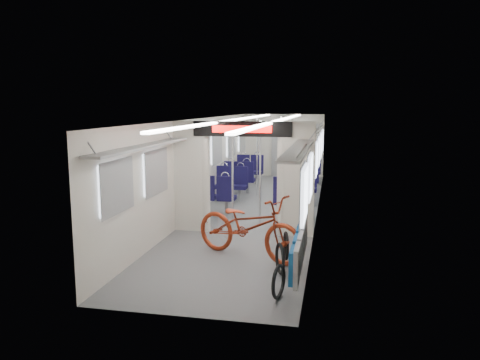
{
  "coord_description": "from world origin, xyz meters",
  "views": [
    {
      "loc": [
        1.79,
        -11.27,
        2.62
      ],
      "look_at": [
        -0.07,
        -1.97,
        1.1
      ],
      "focal_mm": 35.0,
      "sensor_mm": 36.0,
      "label": 1
    }
  ],
  "objects_px": {
    "seat_bay_far_left": "(245,172)",
    "seat_bay_far_right": "(305,171)",
    "bike_hoop_a": "(279,283)",
    "stanchion_far_left": "(257,157)",
    "stanchion_near_left": "(233,173)",
    "seat_bay_near_left": "(225,187)",
    "stanchion_far_right": "(281,158)",
    "flip_bench": "(299,247)",
    "bike_hoop_b": "(280,260)",
    "bike_hoop_c": "(286,247)",
    "bicycle": "(249,226)",
    "stanchion_near_right": "(260,174)",
    "seat_bay_near_right": "(297,189)"
  },
  "relations": [
    {
      "from": "flip_bench",
      "to": "seat_bay_far_left",
      "type": "relative_size",
      "value": 1.04
    },
    {
      "from": "seat_bay_near_right",
      "to": "bike_hoop_c",
      "type": "bearing_deg",
      "value": -88.24
    },
    {
      "from": "bike_hoop_c",
      "to": "stanchion_far_right",
      "type": "xyz_separation_m",
      "value": [
        -0.7,
        5.37,
        0.93
      ]
    },
    {
      "from": "flip_bench",
      "to": "bike_hoop_b",
      "type": "distance_m",
      "value": 0.61
    },
    {
      "from": "seat_bay_far_left",
      "to": "seat_bay_far_right",
      "type": "xyz_separation_m",
      "value": [
        1.87,
        0.38,
        0.03
      ]
    },
    {
      "from": "seat_bay_far_left",
      "to": "seat_bay_far_right",
      "type": "relative_size",
      "value": 0.91
    },
    {
      "from": "seat_bay_far_left",
      "to": "seat_bay_far_right",
      "type": "height_order",
      "value": "seat_bay_far_right"
    },
    {
      "from": "bike_hoop_a",
      "to": "stanchion_near_left",
      "type": "xyz_separation_m",
      "value": [
        -1.48,
        3.87,
        0.93
      ]
    },
    {
      "from": "seat_bay_near_left",
      "to": "stanchion_near_right",
      "type": "height_order",
      "value": "stanchion_near_right"
    },
    {
      "from": "seat_bay_far_left",
      "to": "stanchion_near_right",
      "type": "xyz_separation_m",
      "value": [
        1.19,
        -4.53,
        0.61
      ]
    },
    {
      "from": "bike_hoop_b",
      "to": "seat_bay_near_right",
      "type": "relative_size",
      "value": 0.23
    },
    {
      "from": "seat_bay_near_left",
      "to": "bike_hoop_a",
      "type": "bearing_deg",
      "value": -69.7
    },
    {
      "from": "seat_bay_near_left",
      "to": "seat_bay_far_right",
      "type": "bearing_deg",
      "value": 59.8
    },
    {
      "from": "bike_hoop_b",
      "to": "stanchion_near_left",
      "type": "bearing_deg",
      "value": 115.38
    },
    {
      "from": "bike_hoop_c",
      "to": "seat_bay_near_right",
      "type": "distance_m",
      "value": 3.84
    },
    {
      "from": "bike_hoop_c",
      "to": "stanchion_near_left",
      "type": "relative_size",
      "value": 0.21
    },
    {
      "from": "bike_hoop_c",
      "to": "stanchion_near_right",
      "type": "relative_size",
      "value": 0.21
    },
    {
      "from": "seat_bay_near_left",
      "to": "stanchion_near_right",
      "type": "distance_m",
      "value": 2.17
    },
    {
      "from": "stanchion_near_right",
      "to": "flip_bench",
      "type": "bearing_deg",
      "value": -71.52
    },
    {
      "from": "seat_bay_near_left",
      "to": "stanchion_far_right",
      "type": "bearing_deg",
      "value": 48.98
    },
    {
      "from": "bicycle",
      "to": "bike_hoop_a",
      "type": "xyz_separation_m",
      "value": [
        0.71,
        -1.65,
        -0.34
      ]
    },
    {
      "from": "flip_bench",
      "to": "stanchion_far_left",
      "type": "relative_size",
      "value": 0.92
    },
    {
      "from": "bicycle",
      "to": "seat_bay_far_right",
      "type": "bearing_deg",
      "value": 19.77
    },
    {
      "from": "bike_hoop_b",
      "to": "seat_bay_far_right",
      "type": "relative_size",
      "value": 0.23
    },
    {
      "from": "flip_bench",
      "to": "seat_bay_near_left",
      "type": "relative_size",
      "value": 1.08
    },
    {
      "from": "bike_hoop_a",
      "to": "bike_hoop_c",
      "type": "xyz_separation_m",
      "value": [
        -0.07,
        1.65,
        0.0
      ]
    },
    {
      "from": "seat_bay_far_left",
      "to": "stanchion_far_left",
      "type": "xyz_separation_m",
      "value": [
        0.58,
        -1.17,
        0.61
      ]
    },
    {
      "from": "seat_bay_far_left",
      "to": "stanchion_far_right",
      "type": "distance_m",
      "value": 1.97
    },
    {
      "from": "seat_bay_near_left",
      "to": "stanchion_far_left",
      "type": "height_order",
      "value": "stanchion_far_left"
    },
    {
      "from": "stanchion_far_left",
      "to": "stanchion_far_right",
      "type": "relative_size",
      "value": 1.0
    },
    {
      "from": "bicycle",
      "to": "seat_bay_near_right",
      "type": "distance_m",
      "value": 3.87
    },
    {
      "from": "stanchion_near_right",
      "to": "stanchion_far_right",
      "type": "bearing_deg",
      "value": 88.32
    },
    {
      "from": "stanchion_near_right",
      "to": "seat_bay_far_right",
      "type": "bearing_deg",
      "value": 82.14
    },
    {
      "from": "bicycle",
      "to": "bike_hoop_c",
      "type": "relative_size",
      "value": 4.31
    },
    {
      "from": "seat_bay_near_left",
      "to": "bicycle",
      "type": "bearing_deg",
      "value": -71.05
    },
    {
      "from": "bicycle",
      "to": "bike_hoop_a",
      "type": "distance_m",
      "value": 1.83
    },
    {
      "from": "flip_bench",
      "to": "bike_hoop_b",
      "type": "relative_size",
      "value": 4.2
    },
    {
      "from": "stanchion_far_left",
      "to": "stanchion_far_right",
      "type": "xyz_separation_m",
      "value": [
        0.71,
        -0.18,
        0.0
      ]
    },
    {
      "from": "seat_bay_far_right",
      "to": "stanchion_near_left",
      "type": "bearing_deg",
      "value": -104.81
    },
    {
      "from": "seat_bay_far_right",
      "to": "stanchion_far_left",
      "type": "distance_m",
      "value": 2.1
    },
    {
      "from": "bicycle",
      "to": "seat_bay_far_right",
      "type": "distance_m",
      "value": 7.13
    },
    {
      "from": "seat_bay_far_left",
      "to": "stanchion_far_left",
      "type": "bearing_deg",
      "value": -63.8
    },
    {
      "from": "seat_bay_near_left",
      "to": "stanchion_near_right",
      "type": "bearing_deg",
      "value": -54.96
    },
    {
      "from": "bicycle",
      "to": "seat_bay_near_left",
      "type": "height_order",
      "value": "bicycle"
    },
    {
      "from": "bike_hoop_c",
      "to": "stanchion_near_right",
      "type": "bearing_deg",
      "value": 109.93
    },
    {
      "from": "bike_hoop_c",
      "to": "seat_bay_far_right",
      "type": "distance_m",
      "value": 7.12
    },
    {
      "from": "bike_hoop_a",
      "to": "stanchion_far_left",
      "type": "height_order",
      "value": "stanchion_far_left"
    },
    {
      "from": "bike_hoop_b",
      "to": "stanchion_near_left",
      "type": "distance_m",
      "value": 3.36
    },
    {
      "from": "seat_bay_near_right",
      "to": "bicycle",
      "type": "bearing_deg",
      "value": -97.9
    },
    {
      "from": "flip_bench",
      "to": "seat_bay_far_right",
      "type": "distance_m",
      "value": 8.21
    }
  ]
}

